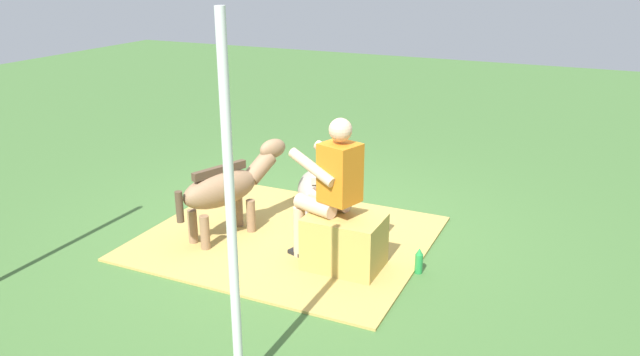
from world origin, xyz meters
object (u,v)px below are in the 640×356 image
(person_seated, at_px, (330,184))
(tent_pole_left, at_px, (231,218))
(soda_bottle, at_px, (419,261))
(hay_bale, at_px, (344,243))
(pony_standing, at_px, (228,187))
(pony_lying, at_px, (315,191))

(person_seated, height_order, tent_pole_left, tent_pole_left)
(person_seated, distance_m, soda_bottle, 1.04)
(hay_bale, bearing_deg, tent_pole_left, 90.59)
(pony_standing, relative_size, tent_pole_left, 0.54)
(soda_bottle, bearing_deg, person_seated, 11.98)
(pony_lying, height_order, soda_bottle, pony_lying)
(hay_bale, distance_m, tent_pole_left, 2.03)
(pony_standing, xyz_separation_m, tent_pole_left, (-1.32, 1.95, 0.67))
(person_seated, relative_size, soda_bottle, 5.76)
(person_seated, bearing_deg, soda_bottle, -168.02)
(hay_bale, distance_m, person_seated, 0.54)
(pony_standing, xyz_separation_m, soda_bottle, (-1.93, -0.05, -0.42))
(hay_bale, distance_m, pony_standing, 1.34)
(pony_standing, height_order, pony_lying, pony_standing)
(pony_lying, bearing_deg, hay_bale, 125.30)
(pony_standing, relative_size, soda_bottle, 5.40)
(pony_standing, height_order, soda_bottle, pony_standing)
(soda_bottle, distance_m, tent_pole_left, 2.35)
(person_seated, bearing_deg, pony_standing, -6.09)
(pony_lying, bearing_deg, tent_pole_left, 106.21)
(hay_bale, height_order, person_seated, person_seated)
(hay_bale, distance_m, soda_bottle, 0.68)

